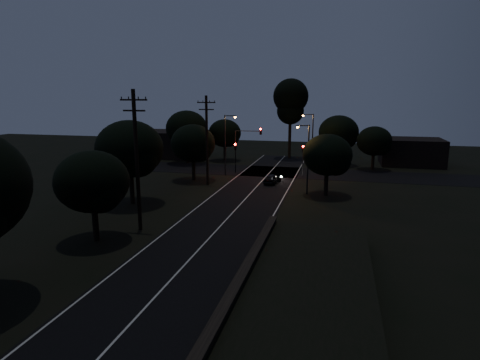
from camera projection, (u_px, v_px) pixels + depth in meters
The scene contains 23 objects.
ground at pixel (100, 357), 16.46m from camera, with size 160.00×160.00×0.00m, color black.
road_surface at pixel (255, 189), 46.01m from camera, with size 60.00×70.00×0.03m.
retaining_wall at pixel (297, 329), 17.37m from camera, with size 6.93×26.00×1.60m.
utility_pole_mid at pixel (137, 159), 30.92m from camera, with size 2.20×0.30×11.00m.
utility_pole_far at pixel (207, 139), 47.11m from camera, with size 2.20×0.30×10.50m.
tree_left_b at pixel (94, 183), 28.68m from camera, with size 5.28×5.28×6.71m.
tree_left_c at pixel (131, 151), 38.53m from camera, with size 6.51×6.51×8.23m.
tree_left_d at pixel (194, 144), 49.64m from camera, with size 5.53×5.53×7.02m.
tree_far_nw at pixel (226, 134), 65.00m from camera, with size 5.30×5.30×6.71m.
tree_far_w at pixel (188, 129), 62.14m from camera, with size 6.45×6.45×8.22m.
tree_far_ne at pixel (340, 133), 60.64m from camera, with size 5.98×5.98×7.56m.
tree_far_e at pixel (376, 142), 56.83m from camera, with size 4.90×4.90×6.22m.
tree_right_a at pixel (329, 156), 42.04m from camera, with size 5.18×5.18×6.58m.
tall_pine at pixel (291, 101), 66.47m from camera, with size 5.82×5.82×13.24m.
building_left at pixel (168, 144), 70.07m from camera, with size 10.00×8.00×4.40m, color black.
building_right at pixel (411, 152), 61.67m from camera, with size 9.00×7.00×4.00m, color black.
signal_left at pixel (235, 152), 54.92m from camera, with size 0.28×0.35×4.10m.
signal_right at pixel (303, 155), 52.76m from camera, with size 0.28×0.35×4.10m.
signal_mast at pixel (247, 142), 54.22m from camera, with size 3.70×0.35×6.25m.
streetlight_a at pixel (226, 141), 52.82m from camera, with size 1.66×0.26×8.00m.
streetlight_b at pixel (311, 138), 56.03m from camera, with size 1.66×0.26×8.00m.
streetlight_c at pixel (307, 154), 42.67m from camera, with size 1.46×0.26×7.50m.
car at pixel (272, 179), 48.64m from camera, with size 1.39×3.46×1.18m, color black.
Camera 1 is at (9.09, -12.77, 10.56)m, focal length 30.00 mm.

